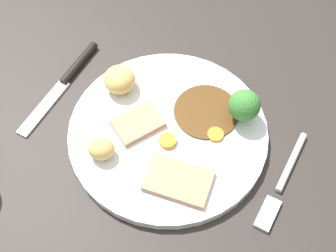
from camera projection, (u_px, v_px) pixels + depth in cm
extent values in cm
cube|color=#2B2623|center=(169.00, 127.00, 67.01)|extent=(120.00, 84.00, 3.60)
cylinder|color=white|center=(168.00, 133.00, 63.58)|extent=(27.19, 27.19, 1.40)
cylinder|color=#563819|center=(206.00, 111.00, 64.41)|extent=(9.06, 9.06, 0.30)
cube|color=tan|center=(178.00, 180.00, 58.53)|extent=(8.94, 6.50, 0.80)
cube|color=tan|center=(138.00, 123.00, 63.09)|extent=(7.19, 7.87, 0.80)
ellipsoid|color=#D8B260|center=(101.00, 149.00, 59.79)|extent=(4.28, 4.05, 2.86)
ellipsoid|color=#D8B260|center=(120.00, 80.00, 65.32)|extent=(6.31, 6.34, 3.57)
cylinder|color=orange|center=(168.00, 141.00, 61.69)|extent=(2.32, 2.32, 0.67)
cylinder|color=orange|center=(217.00, 132.00, 62.56)|extent=(2.20, 2.20, 0.44)
cylinder|color=#8CB766|center=(242.00, 115.00, 63.44)|extent=(1.68, 1.68, 1.45)
sphere|color=#387A33|center=(244.00, 105.00, 61.55)|extent=(4.33, 4.33, 4.33)
cylinder|color=silver|center=(292.00, 162.00, 61.47)|extent=(1.01, 9.51, 0.90)
cube|color=silver|center=(268.00, 214.00, 57.75)|extent=(2.05, 4.52, 0.60)
cylinder|color=black|center=(79.00, 63.00, 70.26)|extent=(1.24, 8.51, 1.20)
cube|color=silver|center=(44.00, 108.00, 66.39)|extent=(1.75, 10.51, 0.40)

